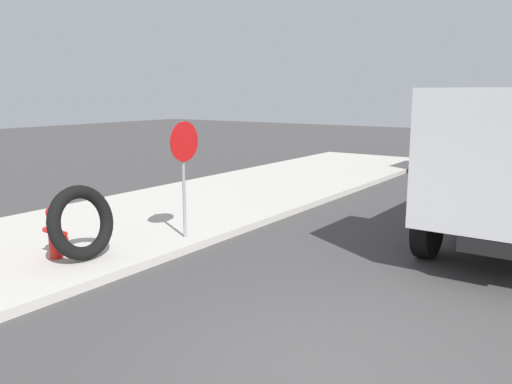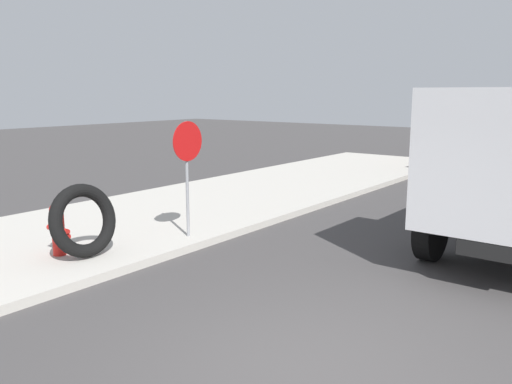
% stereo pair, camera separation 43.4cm
% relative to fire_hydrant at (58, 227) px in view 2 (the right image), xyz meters
% --- Properties ---
extents(ground_plane, '(80.00, 80.00, 0.00)m').
position_rel_fire_hydrant_xyz_m(ground_plane, '(-0.54, -5.37, -0.64)').
color(ground_plane, '#423F3F').
extents(fire_hydrant, '(0.25, 0.57, 0.93)m').
position_rel_fire_hydrant_xyz_m(fire_hydrant, '(0.00, 0.00, 0.00)').
color(fire_hydrant, red).
rests_on(fire_hydrant, sidewalk_curb).
extents(loose_tire, '(1.27, 0.49, 1.28)m').
position_rel_fire_hydrant_xyz_m(loose_tire, '(0.21, -0.44, 0.15)').
color(loose_tire, black).
rests_on(loose_tire, sidewalk_curb).
extents(stop_sign, '(0.76, 0.08, 2.25)m').
position_rel_fire_hydrant_xyz_m(stop_sign, '(2.24, -0.93, 1.07)').
color(stop_sign, gray).
rests_on(stop_sign, sidewalk_curb).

